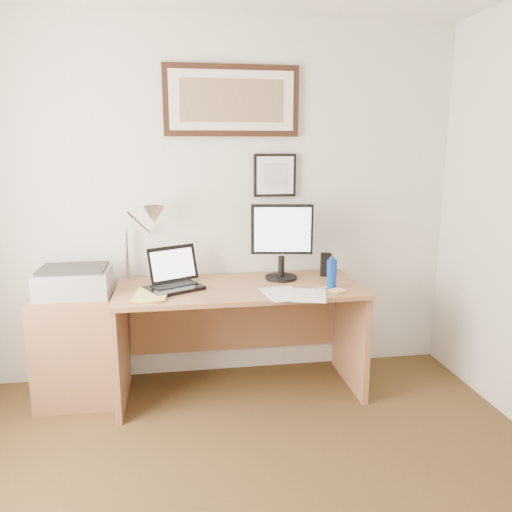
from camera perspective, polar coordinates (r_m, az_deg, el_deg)
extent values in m
cube|color=silver|center=(3.54, -5.14, 5.90)|extent=(3.50, 0.02, 2.50)
cube|color=#915D3C|center=(3.51, -19.87, -9.84)|extent=(0.50, 0.40, 0.73)
cylinder|color=#0B3297|center=(3.26, 8.65, -2.05)|extent=(0.06, 0.06, 0.18)
cylinder|color=#0B3297|center=(3.23, 8.71, -0.30)|extent=(0.03, 0.03, 0.02)
cube|color=black|center=(3.56, 7.98, -0.97)|extent=(0.08, 0.08, 0.16)
cube|color=white|center=(3.12, 3.06, -4.32)|extent=(0.26, 0.34, 0.00)
cube|color=white|center=(3.09, 6.09, -4.49)|extent=(0.28, 0.34, 0.00)
cube|color=#F3D573|center=(3.20, 9.33, -3.90)|extent=(0.11, 0.11, 0.01)
cylinder|color=white|center=(3.24, 7.59, -3.65)|extent=(0.14, 0.06, 0.02)
imported|color=#D6CF64|center=(3.15, -13.63, -4.31)|extent=(0.23, 0.29, 0.02)
cube|color=#915D3C|center=(3.29, -1.90, -3.69)|extent=(1.60, 0.70, 0.03)
cube|color=#915D3C|center=(3.42, -15.16, -10.19)|extent=(0.04, 0.65, 0.72)
cube|color=#915D3C|center=(3.59, 10.74, -8.84)|extent=(0.04, 0.65, 0.72)
cube|color=#915D3C|center=(3.69, -2.52, -6.54)|extent=(1.50, 0.03, 0.55)
cube|color=black|center=(3.24, -9.38, -3.65)|extent=(0.41, 0.37, 0.02)
cube|color=black|center=(3.26, -9.39, -3.27)|extent=(0.31, 0.24, 0.00)
cube|color=black|center=(3.34, -9.46, -0.90)|extent=(0.34, 0.22, 0.23)
cube|color=white|center=(3.33, -9.46, -0.93)|extent=(0.29, 0.19, 0.18)
cylinder|color=black|center=(3.46, 2.89, -2.46)|extent=(0.22, 0.22, 0.02)
cylinder|color=black|center=(3.45, 2.90, -1.17)|extent=(0.04, 0.04, 0.14)
cube|color=black|center=(3.38, 2.98, 3.07)|extent=(0.42, 0.10, 0.34)
cube|color=white|center=(3.36, 3.05, 3.02)|extent=(0.38, 0.07, 0.30)
cube|color=#A0A0A2|center=(3.35, -20.07, -2.84)|extent=(0.44, 0.34, 0.16)
cube|color=#2C2C2C|center=(3.33, -20.19, -1.34)|extent=(0.40, 0.30, 0.02)
cylinder|color=silver|center=(3.52, -14.56, 0.24)|extent=(0.02, 0.02, 0.36)
cylinder|color=silver|center=(3.42, -13.18, 3.70)|extent=(0.15, 0.23, 0.19)
cone|color=silver|center=(3.34, -11.59, 4.63)|extent=(0.16, 0.18, 0.15)
cube|color=black|center=(3.52, -2.79, 17.31)|extent=(0.92, 0.03, 0.47)
cube|color=beige|center=(3.50, -2.75, 17.34)|extent=(0.84, 0.01, 0.39)
cube|color=brown|center=(3.50, -2.75, 17.34)|extent=(0.70, 0.00, 0.28)
cube|color=black|center=(3.56, 2.17, 9.21)|extent=(0.30, 0.02, 0.30)
cube|color=white|center=(3.54, 2.21, 9.19)|extent=(0.26, 0.00, 0.26)
cube|color=#B2B7BC|center=(3.54, 2.23, 9.19)|extent=(0.17, 0.00, 0.17)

